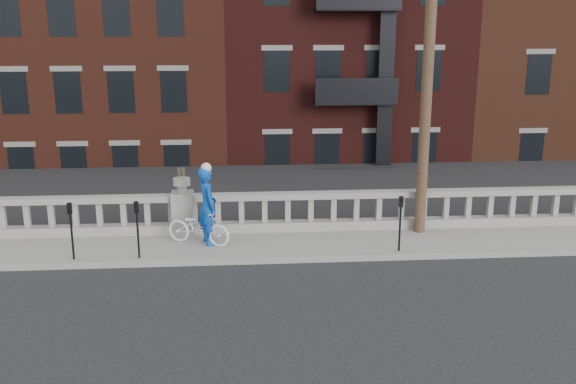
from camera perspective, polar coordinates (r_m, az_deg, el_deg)
The scene contains 11 objects.
ground at distance 13.46m, azimuth -10.59°, elevation -9.43°, with size 120.00×120.00×0.00m, color black.
sidewalk at distance 16.21m, azimuth -9.51°, elevation -4.89°, with size 32.00×2.20×0.15m, color gray.
balustrade at distance 16.93m, azimuth -9.31°, elevation -2.02°, with size 28.00×0.34×1.03m.
planter_pedestal at distance 16.88m, azimuth -9.34°, elevation -1.40°, with size 0.55×0.55×1.76m.
lower_level at distance 35.39m, azimuth -5.96°, elevation 9.96°, with size 80.00×44.00×20.80m.
utility_pole at distance 16.51m, azimuth 12.49°, elevation 13.61°, with size 1.60×0.28×10.00m.
parking_meter_c at distance 15.54m, azimuth -18.73°, elevation -2.76°, with size 0.10×0.09×1.36m.
parking_meter_d at distance 15.23m, azimuth -13.25°, elevation -2.71°, with size 0.10×0.09×1.36m.
parking_meter_e at distance 15.51m, azimuth 9.96°, elevation -2.23°, with size 0.10×0.09×1.36m.
bicycle at distance 16.03m, azimuth -7.96°, elevation -3.10°, with size 0.58×1.68×0.88m, color silver.
cyclist at distance 15.90m, azimuth -7.19°, elevation -1.22°, with size 0.71×0.47×1.94m, color #0B42AB.
Camera 1 is at (1.52, -12.23, 5.41)m, focal length 40.00 mm.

